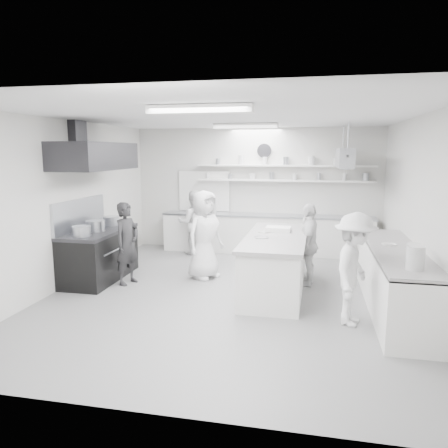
% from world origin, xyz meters
% --- Properties ---
extents(floor, '(6.00, 7.00, 0.02)m').
position_xyz_m(floor, '(0.00, 0.00, -0.01)').
color(floor, gray).
rests_on(floor, ground).
extents(ceiling, '(6.00, 7.00, 0.02)m').
position_xyz_m(ceiling, '(0.00, 0.00, 3.01)').
color(ceiling, silver).
rests_on(ceiling, wall_back).
extents(wall_back, '(6.00, 0.04, 3.00)m').
position_xyz_m(wall_back, '(0.00, 3.50, 1.50)').
color(wall_back, beige).
rests_on(wall_back, floor).
extents(wall_front, '(6.00, 0.04, 3.00)m').
position_xyz_m(wall_front, '(0.00, -3.50, 1.50)').
color(wall_front, beige).
rests_on(wall_front, floor).
extents(wall_left, '(0.04, 7.00, 3.00)m').
position_xyz_m(wall_left, '(-3.00, 0.00, 1.50)').
color(wall_left, beige).
rests_on(wall_left, floor).
extents(wall_right, '(0.04, 7.00, 3.00)m').
position_xyz_m(wall_right, '(3.00, 0.00, 1.50)').
color(wall_right, beige).
rests_on(wall_right, floor).
extents(stove, '(0.80, 1.80, 0.90)m').
position_xyz_m(stove, '(-2.60, 0.40, 0.45)').
color(stove, black).
rests_on(stove, floor).
extents(exhaust_hood, '(0.85, 2.00, 0.50)m').
position_xyz_m(exhaust_hood, '(-2.60, 0.40, 2.35)').
color(exhaust_hood, '#29282C').
rests_on(exhaust_hood, wall_left).
extents(back_counter, '(5.00, 0.60, 0.92)m').
position_xyz_m(back_counter, '(0.30, 3.20, 0.46)').
color(back_counter, white).
rests_on(back_counter, floor).
extents(shelf_lower, '(4.20, 0.26, 0.04)m').
position_xyz_m(shelf_lower, '(0.70, 3.37, 1.75)').
color(shelf_lower, white).
rests_on(shelf_lower, wall_back).
extents(shelf_upper, '(4.20, 0.26, 0.04)m').
position_xyz_m(shelf_upper, '(0.70, 3.37, 2.10)').
color(shelf_upper, white).
rests_on(shelf_upper, wall_back).
extents(pass_through_window, '(1.30, 0.04, 1.00)m').
position_xyz_m(pass_through_window, '(-1.30, 3.48, 1.45)').
color(pass_through_window, black).
rests_on(pass_through_window, wall_back).
extents(wall_clock, '(0.32, 0.05, 0.32)m').
position_xyz_m(wall_clock, '(0.20, 3.46, 2.45)').
color(wall_clock, white).
rests_on(wall_clock, wall_back).
extents(right_counter, '(0.74, 3.30, 0.94)m').
position_xyz_m(right_counter, '(2.65, -0.20, 0.47)').
color(right_counter, white).
rests_on(right_counter, floor).
extents(pot_rack, '(0.30, 1.60, 0.40)m').
position_xyz_m(pot_rack, '(2.00, 2.40, 2.30)').
color(pot_rack, '#A6AAB2').
rests_on(pot_rack, ceiling).
extents(light_fixture_front, '(1.30, 0.25, 0.10)m').
position_xyz_m(light_fixture_front, '(0.00, -1.80, 2.94)').
color(light_fixture_front, white).
rests_on(light_fixture_front, ceiling).
extents(light_fixture_rear, '(1.30, 0.25, 0.10)m').
position_xyz_m(light_fixture_rear, '(0.00, 1.80, 2.94)').
color(light_fixture_rear, white).
rests_on(light_fixture_rear, ceiling).
extents(prep_island, '(0.99, 2.56, 0.94)m').
position_xyz_m(prep_island, '(0.77, 0.37, 0.47)').
color(prep_island, white).
rests_on(prep_island, floor).
extents(stove_pot, '(0.35, 0.35, 0.25)m').
position_xyz_m(stove_pot, '(-2.60, 0.29, 1.04)').
color(stove_pot, '#A6AAB2').
rests_on(stove_pot, stove).
extents(cook_stove, '(0.52, 0.64, 1.53)m').
position_xyz_m(cook_stove, '(-1.95, 0.24, 0.76)').
color(cook_stove, '#242425').
rests_on(cook_stove, floor).
extents(cook_back, '(0.88, 0.77, 1.52)m').
position_xyz_m(cook_back, '(-1.39, 2.74, 0.76)').
color(cook_back, white).
rests_on(cook_back, floor).
extents(cook_island_left, '(0.89, 0.99, 1.71)m').
position_xyz_m(cook_island_left, '(-0.64, 0.88, 0.85)').
color(cook_island_left, white).
rests_on(cook_island_left, floor).
extents(cook_island_right, '(0.45, 0.92, 1.51)m').
position_xyz_m(cook_island_right, '(1.33, 0.87, 0.76)').
color(cook_island_right, white).
rests_on(cook_island_right, floor).
extents(cook_right, '(0.87, 1.17, 1.61)m').
position_xyz_m(cook_right, '(1.98, -0.89, 0.80)').
color(cook_right, white).
rests_on(cook_right, floor).
extents(bowl_island_a, '(0.31, 0.31, 0.06)m').
position_xyz_m(bowl_island_a, '(0.54, 0.17, 0.97)').
color(bowl_island_a, '#A6AAB2').
rests_on(bowl_island_a, prep_island).
extents(bowl_island_b, '(0.22, 0.22, 0.07)m').
position_xyz_m(bowl_island_b, '(0.52, 0.65, 0.97)').
color(bowl_island_b, white).
rests_on(bowl_island_b, prep_island).
extents(bowl_right, '(0.25, 0.25, 0.05)m').
position_xyz_m(bowl_right, '(2.58, 0.06, 0.97)').
color(bowl_right, white).
rests_on(bowl_right, right_counter).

